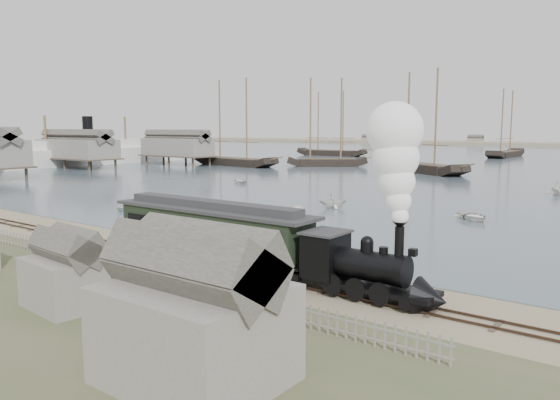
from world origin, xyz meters
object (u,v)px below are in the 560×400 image
Objects in this scene: locomotive at (386,215)px; passenger_coach at (211,231)px; steamship at (88,140)px; beached_dinghy at (231,254)px.

locomotive reaches higher than passenger_coach.
locomotive is 115.81m from steamship.
steamship reaches higher than locomotive.
passenger_coach is at bearing -120.59° from steamship.
passenger_coach is at bearing 180.00° from locomotive.
steamship is at bearing 71.32° from beached_dinghy.
steamship reaches higher than passenger_coach.
beached_dinghy is (-0.25, 2.16, -2.00)m from passenger_coach.
beached_dinghy is at bearing 96.58° from passenger_coach.
passenger_coach is at bearing -163.28° from beached_dinghy.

